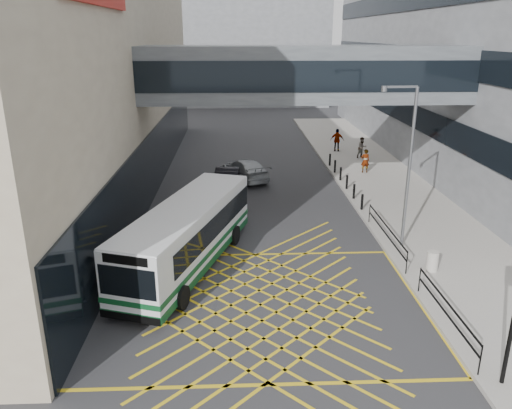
{
  "coord_description": "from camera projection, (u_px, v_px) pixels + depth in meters",
  "views": [
    {
      "loc": [
        -0.84,
        -16.39,
        9.6
      ],
      "look_at": [
        0.0,
        4.0,
        2.6
      ],
      "focal_mm": 35.0,
      "sensor_mm": 36.0,
      "label": 1
    }
  ],
  "objects": [
    {
      "name": "ground",
      "position": [
        260.0,
        305.0,
        18.64
      ],
      "size": [
        120.0,
        120.0,
        0.0
      ],
      "primitive_type": "plane",
      "color": "#333335"
    },
    {
      "name": "building_far",
      "position": [
        226.0,
        38.0,
        72.35
      ],
      "size": [
        28.0,
        16.0,
        18.0
      ],
      "primitive_type": "cube",
      "color": "slate",
      "rests_on": "ground"
    },
    {
      "name": "skybridge",
      "position": [
        304.0,
        74.0,
        27.67
      ],
      "size": [
        20.0,
        4.1,
        3.0
      ],
      "color": "#51565B",
      "rests_on": "ground"
    },
    {
      "name": "pavement",
      "position": [
        384.0,
        185.0,
        33.14
      ],
      "size": [
        6.0,
        54.0,
        0.16
      ],
      "primitive_type": "cube",
      "color": "#9F9A91",
      "rests_on": "ground"
    },
    {
      "name": "box_junction",
      "position": [
        260.0,
        305.0,
        18.64
      ],
      "size": [
        12.0,
        9.0,
        0.01
      ],
      "color": "gold",
      "rests_on": "ground"
    },
    {
      "name": "bus",
      "position": [
        188.0,
        233.0,
        21.29
      ],
      "size": [
        5.36,
        10.36,
        2.84
      ],
      "rotation": [
        0.0,
        0.0,
        -0.32
      ],
      "color": "silver",
      "rests_on": "ground"
    },
    {
      "name": "car_white",
      "position": [
        145.0,
        269.0,
        19.82
      ],
      "size": [
        2.01,
        4.67,
        1.47
      ],
      "primitive_type": "imported",
      "rotation": [
        0.0,
        0.0,
        3.17
      ],
      "color": "silver",
      "rests_on": "ground"
    },
    {
      "name": "car_dark",
      "position": [
        228.0,
        177.0,
        32.78
      ],
      "size": [
        2.07,
        4.59,
        1.4
      ],
      "primitive_type": "imported",
      "rotation": [
        0.0,
        0.0,
        3.07
      ],
      "color": "black",
      "rests_on": "ground"
    },
    {
      "name": "car_silver",
      "position": [
        245.0,
        169.0,
        34.47
      ],
      "size": [
        3.73,
        5.29,
        1.52
      ],
      "primitive_type": "imported",
      "rotation": [
        0.0,
        0.0,
        3.52
      ],
      "color": "#969A9E",
      "rests_on": "ground"
    },
    {
      "name": "street_lamp",
      "position": [
        407.0,
        159.0,
        22.12
      ],
      "size": [
        1.68,
        0.32,
        7.37
      ],
      "rotation": [
        0.0,
        0.0,
        0.07
      ],
      "color": "slate",
      "rests_on": "pavement"
    },
    {
      "name": "litter_bin",
      "position": [
        432.0,
        261.0,
        20.89
      ],
      "size": [
        0.49,
        0.49,
        0.85
      ],
      "primitive_type": "cylinder",
      "color": "#ADA89E",
      "rests_on": "pavement"
    },
    {
      "name": "kerb_railings",
      "position": [
        409.0,
        260.0,
        20.28
      ],
      "size": [
        0.05,
        12.54,
        1.0
      ],
      "color": "black",
      "rests_on": "pavement"
    },
    {
      "name": "bollards",
      "position": [
        344.0,
        178.0,
        32.86
      ],
      "size": [
        0.14,
        10.14,
        0.9
      ],
      "color": "black",
      "rests_on": "pavement"
    },
    {
      "name": "pedestrian_a",
      "position": [
        365.0,
        161.0,
        35.59
      ],
      "size": [
        0.7,
        0.52,
        1.69
      ],
      "primitive_type": "imported",
      "rotation": [
        0.0,
        0.0,
        3.2
      ],
      "color": "gray",
      "rests_on": "pavement"
    },
    {
      "name": "pedestrian_b",
      "position": [
        362.0,
        148.0,
        39.75
      ],
      "size": [
        0.93,
        0.74,
        1.67
      ],
      "primitive_type": "imported",
      "rotation": [
        0.0,
        0.0,
        0.36
      ],
      "color": "gray",
      "rests_on": "pavement"
    },
    {
      "name": "pedestrian_c",
      "position": [
        337.0,
        140.0,
        42.03
      ],
      "size": [
        1.23,
        0.83,
        1.89
      ],
      "primitive_type": "imported",
      "rotation": [
        0.0,
        0.0,
        2.86
      ],
      "color": "gray",
      "rests_on": "pavement"
    }
  ]
}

